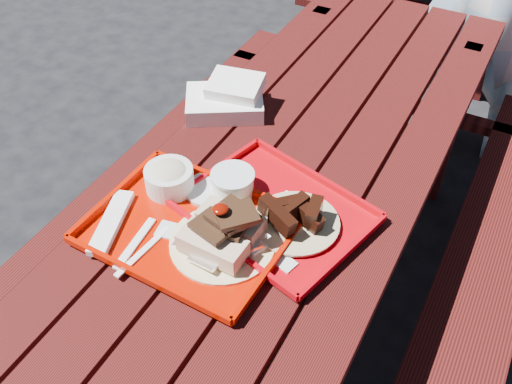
{
  "coord_description": "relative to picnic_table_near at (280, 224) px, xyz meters",
  "views": [
    {
      "loc": [
        0.48,
        -1.05,
        1.8
      ],
      "look_at": [
        0.0,
        -0.15,
        0.82
      ],
      "focal_mm": 40.0,
      "sensor_mm": 36.0,
      "label": 1
    }
  ],
  "objects": [
    {
      "name": "far_tray",
      "position": [
        0.04,
        -0.14,
        0.21
      ],
      "size": [
        0.52,
        0.45,
        0.08
      ],
      "color": "#B1040D",
      "rests_on": "picnic_table_near"
    },
    {
      "name": "ground",
      "position": [
        0.0,
        0.0,
        -0.56
      ],
      "size": [
        60.0,
        60.0,
        0.0
      ],
      "primitive_type": "plane",
      "color": "black",
      "rests_on": "ground"
    },
    {
      "name": "picnic_table_near",
      "position": [
        0.0,
        0.0,
        0.0
      ],
      "size": [
        1.41,
        2.4,
        0.75
      ],
      "color": "#460E0D",
      "rests_on": "ground"
    },
    {
      "name": "white_cloth",
      "position": [
        -0.29,
        0.2,
        0.23
      ],
      "size": [
        0.29,
        0.27,
        0.1
      ],
      "color": "white",
      "rests_on": "picnic_table_near"
    },
    {
      "name": "near_tray",
      "position": [
        -0.11,
        -0.27,
        0.23
      ],
      "size": [
        0.49,
        0.41,
        0.15
      ],
      "color": "#AF1000",
      "rests_on": "picnic_table_near"
    }
  ]
}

